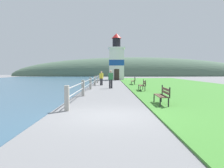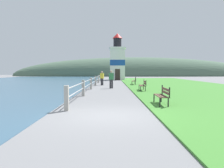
# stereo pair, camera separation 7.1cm
# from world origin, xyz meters

# --- Properties ---
(ground_plane) EXTENTS (160.00, 160.00, 0.00)m
(ground_plane) POSITION_xyz_m (0.00, 0.00, 0.00)
(ground_plane) COLOR slate
(grass_verge) EXTENTS (12.00, 48.75, 0.06)m
(grass_verge) POSITION_xyz_m (7.81, 16.25, 0.03)
(grass_verge) COLOR #428433
(grass_verge) RESTS_ON ground_plane
(seawall_railing) EXTENTS (0.18, 26.81, 1.07)m
(seawall_railing) POSITION_xyz_m (-1.71, 14.31, 0.62)
(seawall_railing) COLOR #A8A399
(seawall_railing) RESTS_ON ground_plane
(park_bench_near) EXTENTS (0.52, 1.67, 0.94)m
(park_bench_near) POSITION_xyz_m (2.65, 2.46, 0.54)
(park_bench_near) COLOR brown
(park_bench_near) RESTS_ON ground_plane
(park_bench_midway) EXTENTS (0.57, 1.81, 0.94)m
(park_bench_midway) POSITION_xyz_m (2.77, 9.88, 0.54)
(park_bench_midway) COLOR brown
(park_bench_midway) RESTS_ON ground_plane
(park_bench_far) EXTENTS (0.63, 2.01, 0.94)m
(park_bench_far) POSITION_xyz_m (2.85, 17.79, 0.54)
(park_bench_far) COLOR brown
(park_bench_far) RESTS_ON ground_plane
(lighthouse) EXTENTS (3.09, 3.09, 8.57)m
(lighthouse) POSITION_xyz_m (1.19, 32.54, 3.55)
(lighthouse) COLOR white
(lighthouse) RESTS_ON ground_plane
(person_strolling) EXTENTS (0.45, 0.37, 1.63)m
(person_strolling) POSITION_xyz_m (-0.96, 17.16, 0.88)
(person_strolling) COLOR #28282D
(person_strolling) RESTS_ON ground_plane
(person_by_railing) EXTENTS (0.47, 0.36, 1.71)m
(person_by_railing) POSITION_xyz_m (0.13, 12.70, 0.93)
(person_by_railing) COLOR #28282D
(person_by_railing) RESTS_ON ground_plane
(distant_hillside) EXTENTS (80.00, 16.00, 12.00)m
(distant_hillside) POSITION_xyz_m (8.00, 62.50, 0.00)
(distant_hillside) COLOR #4C6651
(distant_hillside) RESTS_ON ground_plane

